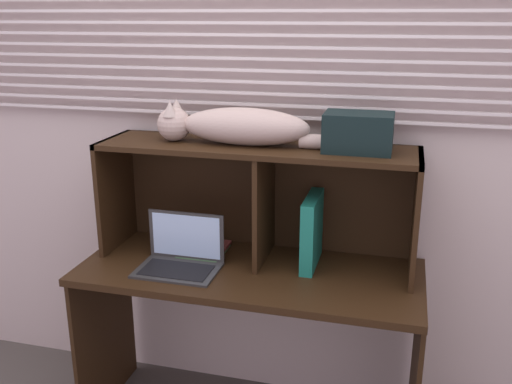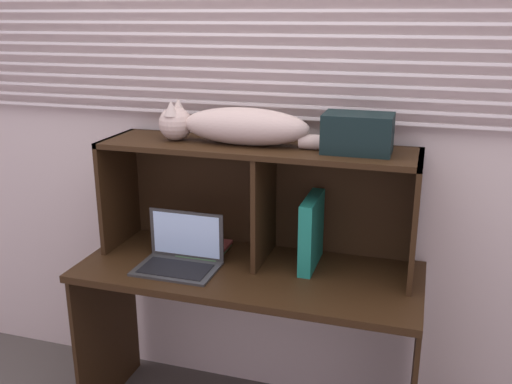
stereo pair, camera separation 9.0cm
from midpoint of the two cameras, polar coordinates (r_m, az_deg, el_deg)
The scene contains 8 objects.
back_panel_with_blinds at distance 2.48m, azimuth 2.50°, elevation 5.96°, with size 4.40×0.08×2.50m.
desk at distance 2.41m, azimuth 0.30°, elevation -10.99°, with size 1.39×0.57×0.76m.
hutch_shelf_unit at distance 2.35m, azimuth 1.44°, elevation 1.17°, with size 1.30×0.33×0.49m.
cat at distance 2.29m, azimuth -0.86°, elevation 6.60°, with size 0.86×0.17×0.17m.
laptop at distance 2.36m, azimuth -6.51°, elevation -6.37°, with size 0.33×0.22×0.22m.
binder_upright at distance 2.33m, azimuth 6.67°, elevation -3.99°, with size 0.05×0.26×0.29m, color #197562.
book_stack at distance 2.50m, azimuth -4.11°, elevation -5.73°, with size 0.19×0.21×0.03m.
storage_box at distance 2.19m, azimuth 11.32°, elevation 5.79°, with size 0.26×0.17×0.15m, color black.
Camera 2 is at (0.65, -1.79, 1.76)m, focal length 39.95 mm.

